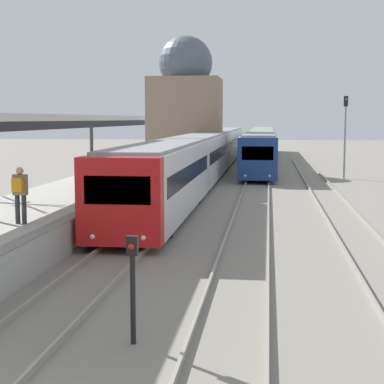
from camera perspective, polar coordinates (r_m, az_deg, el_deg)
The scene contains 6 objects.
person_on_platform at distance 19.29m, azimuth -15.06°, elevation 0.13°, with size 0.40×0.40×1.66m.
train_near at distance 48.13m, azimuth 1.51°, elevation 3.66°, with size 2.62×58.59×3.08m.
train_far at distance 61.82m, azimuth 6.21°, elevation 4.25°, with size 2.53×43.52×3.06m.
signal_post_near at distance 11.78m, azimuth -5.30°, elevation -7.61°, with size 0.20×0.21×2.01m.
signal_mast_far at distance 45.29m, azimuth 13.46°, elevation 5.59°, with size 0.28×0.29×5.65m.
distant_domed_building at distance 52.19m, azimuth -0.57°, elevation 7.44°, with size 5.60×5.60×10.72m.
Camera 1 is at (4.47, -6.68, 4.11)m, focal length 60.00 mm.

